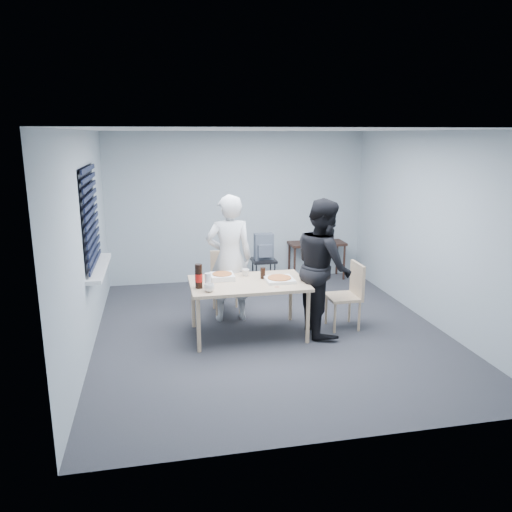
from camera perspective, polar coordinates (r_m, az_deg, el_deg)
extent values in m
plane|color=#2A2B30|center=(6.72, 1.61, -8.55)|extent=(5.00, 5.00, 0.00)
plane|color=white|center=(6.21, 1.77, 14.22)|extent=(5.00, 5.00, 0.00)
plane|color=#A5B1B7|center=(8.76, -2.04, 5.56)|extent=(4.50, 0.00, 4.50)
plane|color=#A5B1B7|center=(4.02, 9.82, -4.58)|extent=(4.50, 0.00, 4.50)
plane|color=#A5B1B7|center=(6.23, -18.90, 1.44)|extent=(0.00, 5.00, 5.00)
plane|color=#A5B1B7|center=(7.18, 19.47, 2.95)|extent=(0.00, 5.00, 5.00)
plane|color=black|center=(6.58, -18.52, 4.30)|extent=(0.00, 1.30, 1.30)
cube|color=black|center=(6.57, -18.26, 4.32)|extent=(0.04, 1.30, 1.25)
cube|color=silver|center=(6.70, -17.46, -1.27)|extent=(0.18, 1.42, 0.05)
cube|color=beige|center=(6.37, -0.90, -3.14)|extent=(1.48, 0.93, 0.04)
cylinder|color=beige|center=(6.02, -6.58, -7.88)|extent=(0.05, 0.05, 0.68)
cylinder|color=beige|center=(6.78, -7.19, -5.37)|extent=(0.05, 0.05, 0.68)
cylinder|color=beige|center=(6.27, 5.95, -6.97)|extent=(0.05, 0.05, 0.68)
cylinder|color=beige|center=(7.00, 3.97, -4.67)|extent=(0.05, 0.05, 0.68)
cube|color=beige|center=(7.27, -3.37, -3.20)|extent=(0.42, 0.42, 0.04)
cube|color=beige|center=(7.39, -3.61, -1.00)|extent=(0.42, 0.04, 0.44)
cylinder|color=beige|center=(7.16, -4.50, -5.39)|extent=(0.03, 0.03, 0.41)
cylinder|color=beige|center=(7.48, -4.83, -4.55)|extent=(0.03, 0.03, 0.41)
cylinder|color=beige|center=(7.21, -1.81, -5.23)|extent=(0.03, 0.03, 0.41)
cylinder|color=beige|center=(7.53, -2.25, -4.40)|extent=(0.03, 0.03, 0.41)
cube|color=beige|center=(6.79, 9.92, -4.64)|extent=(0.42, 0.42, 0.04)
cube|color=beige|center=(6.79, 11.50, -2.60)|extent=(0.04, 0.42, 0.44)
cylinder|color=beige|center=(6.66, 9.00, -7.04)|extent=(0.03, 0.03, 0.41)
cylinder|color=beige|center=(6.96, 8.03, -6.08)|extent=(0.03, 0.03, 0.41)
cylinder|color=beige|center=(6.78, 11.71, -6.78)|extent=(0.03, 0.03, 0.41)
cylinder|color=beige|center=(7.07, 10.64, -5.85)|extent=(0.03, 0.03, 0.41)
imported|color=silver|center=(6.87, -3.06, -0.28)|extent=(0.65, 0.42, 1.77)
imported|color=black|center=(6.50, 7.68, -1.21)|extent=(0.47, 0.86, 1.77)
cube|color=#361F19|center=(8.99, 6.98, 1.43)|extent=(1.00, 0.44, 0.04)
cylinder|color=#361F19|center=(8.77, 4.43, -1.06)|extent=(0.04, 0.04, 0.62)
cylinder|color=#361F19|center=(9.11, 3.81, -0.49)|extent=(0.04, 0.04, 0.62)
cylinder|color=#361F19|center=(9.06, 10.04, -0.75)|extent=(0.04, 0.04, 0.62)
cylinder|color=#361F19|center=(9.39, 9.23, -0.21)|extent=(0.04, 0.04, 0.62)
cube|color=black|center=(8.24, 0.88, -0.50)|extent=(0.39, 0.39, 0.04)
cylinder|color=black|center=(8.14, 0.04, -2.66)|extent=(0.04, 0.04, 0.50)
cylinder|color=black|center=(8.43, -0.38, -2.08)|extent=(0.04, 0.04, 0.50)
cylinder|color=black|center=(8.20, 2.15, -2.54)|extent=(0.04, 0.04, 0.50)
cylinder|color=black|center=(8.49, 1.67, -1.96)|extent=(0.04, 0.04, 0.50)
cube|color=slate|center=(8.19, 0.88, 1.10)|extent=(0.31, 0.16, 0.43)
cube|color=slate|center=(8.09, 1.05, 0.58)|extent=(0.23, 0.06, 0.20)
cube|color=white|center=(6.50, -3.88, -2.50)|extent=(0.30, 0.30, 0.03)
cube|color=white|center=(6.49, -3.89, -2.23)|extent=(0.30, 0.30, 0.03)
cylinder|color=#CC7F38|center=(6.48, -3.89, -2.04)|extent=(0.26, 0.26, 0.01)
cube|color=white|center=(6.40, 2.69, -2.70)|extent=(0.36, 0.36, 0.04)
cylinder|color=#CC7F38|center=(6.39, 2.69, -2.49)|extent=(0.30, 0.30, 0.01)
imported|color=white|center=(5.99, -5.36, -3.63)|extent=(0.17, 0.17, 0.10)
imported|color=white|center=(6.61, -1.20, -1.91)|extent=(0.10, 0.10, 0.09)
cylinder|color=black|center=(6.49, 0.79, -1.96)|extent=(0.08, 0.08, 0.15)
cylinder|color=black|center=(6.11, -6.56, -2.31)|extent=(0.09, 0.09, 0.30)
cylinder|color=red|center=(6.12, -6.56, -2.49)|extent=(0.09, 0.09, 0.10)
cylinder|color=silver|center=(6.12, -5.51, -2.81)|extent=(0.09, 0.09, 0.19)
torus|color=red|center=(6.15, 2.41, -3.57)|extent=(0.05, 0.05, 0.00)
cube|color=white|center=(8.92, 6.12, 1.51)|extent=(0.25, 0.31, 0.00)
cube|color=black|center=(9.09, 8.22, 1.88)|extent=(0.16, 0.12, 0.07)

